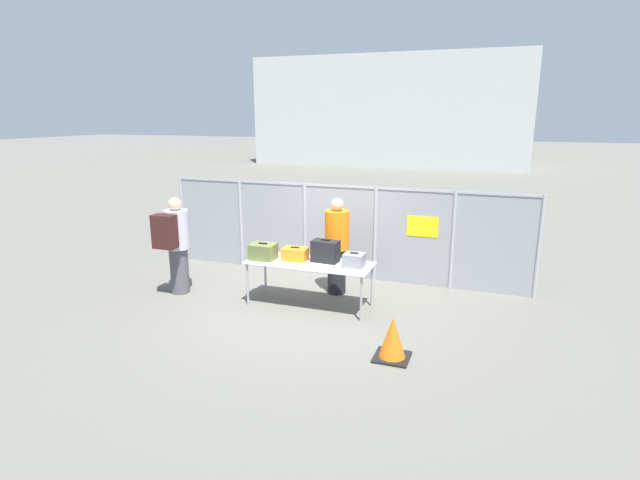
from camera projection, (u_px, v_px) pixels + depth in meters
The scene contains 12 objects.
ground_plane at pixel (306, 307), 8.74m from camera, with size 120.00×120.00×0.00m, color #605E56.
fence_section at pixel (340, 229), 10.17m from camera, with size 7.60×0.07×1.91m.
inspection_table at pixel (309, 265), 8.61m from camera, with size 2.18×0.83×0.80m.
suitcase_olive at pixel (263, 252), 8.75m from camera, with size 0.43×0.36×0.30m.
suitcase_orange at pixel (295, 254), 8.70m from camera, with size 0.45×0.34×0.24m.
suitcase_black at pixel (326, 251), 8.58m from camera, with size 0.48×0.30×0.40m.
suitcase_grey at pixel (354, 260), 8.32m from camera, with size 0.34×0.32×0.25m.
traveler_hooded at pixel (175, 242), 9.16m from camera, with size 0.45×0.70×1.82m.
security_worker_near at pixel (337, 245), 9.21m from camera, with size 0.45×0.45×1.81m.
utility_trailer at pixel (454, 241), 11.61m from camera, with size 3.56×2.04×0.70m.
distant_hangar at pixel (397, 112), 34.44m from camera, with size 17.34×9.01×6.85m.
traffic_cone at pixel (393, 339), 6.84m from camera, with size 0.48×0.48×0.60m.
Camera 1 is at (3.02, -7.61, 3.28)m, focal length 28.00 mm.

